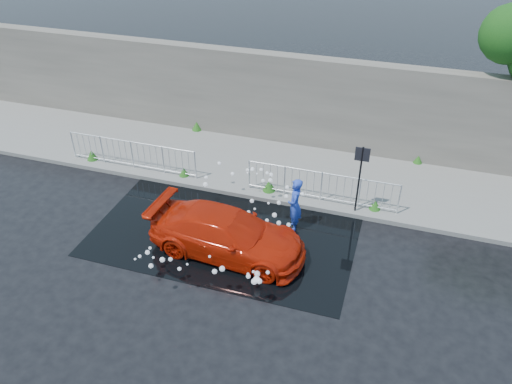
# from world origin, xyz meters

# --- Properties ---
(ground) EXTENTS (90.00, 90.00, 0.00)m
(ground) POSITION_xyz_m (0.00, 0.00, 0.00)
(ground) COLOR black
(ground) RESTS_ON ground
(pavement) EXTENTS (30.00, 4.00, 0.15)m
(pavement) POSITION_xyz_m (0.00, 5.00, 0.07)
(pavement) COLOR gray
(pavement) RESTS_ON ground
(curb) EXTENTS (30.00, 0.25, 0.16)m
(curb) POSITION_xyz_m (0.00, 3.00, 0.08)
(curb) COLOR gray
(curb) RESTS_ON ground
(retaining_wall) EXTENTS (30.00, 0.60, 3.50)m
(retaining_wall) POSITION_xyz_m (0.00, 7.20, 1.90)
(retaining_wall) COLOR #5A534B
(retaining_wall) RESTS_ON pavement
(puddle) EXTENTS (8.00, 5.00, 0.01)m
(puddle) POSITION_xyz_m (0.50, 1.00, 0.01)
(puddle) COLOR black
(puddle) RESTS_ON ground
(sign_post) EXTENTS (0.45, 0.06, 2.50)m
(sign_post) POSITION_xyz_m (4.20, 3.10, 1.72)
(sign_post) COLOR black
(sign_post) RESTS_ON ground
(railing_left) EXTENTS (5.05, 0.05, 1.10)m
(railing_left) POSITION_xyz_m (-4.00, 3.35, 0.74)
(railing_left) COLOR silver
(railing_left) RESTS_ON pavement
(railing_right) EXTENTS (5.05, 0.05, 1.10)m
(railing_right) POSITION_xyz_m (3.00, 3.35, 0.74)
(railing_right) COLOR silver
(railing_right) RESTS_ON pavement
(weeds) EXTENTS (12.17, 3.93, 0.40)m
(weeds) POSITION_xyz_m (-0.39, 4.46, 0.33)
(weeds) COLOR #184612
(weeds) RESTS_ON pavement
(water_spray) EXTENTS (3.56, 5.57, 1.00)m
(water_spray) POSITION_xyz_m (1.23, 0.71, 0.72)
(water_spray) COLOR white
(water_spray) RESTS_ON ground
(red_car) EXTENTS (4.73, 2.17, 1.34)m
(red_car) POSITION_xyz_m (0.91, 0.10, 0.67)
(red_car) COLOR red
(red_car) RESTS_ON ground
(person) EXTENTS (0.53, 0.71, 1.78)m
(person) POSITION_xyz_m (2.48, 1.80, 0.89)
(person) COLOR blue
(person) RESTS_ON ground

